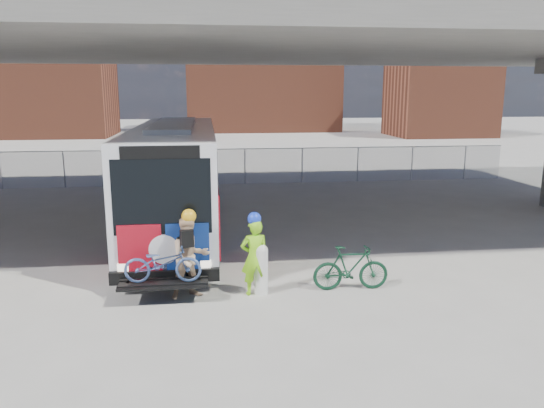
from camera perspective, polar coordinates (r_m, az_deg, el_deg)
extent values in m
plane|color=#9E9991|center=(15.88, -3.31, -5.21)|extent=(160.00, 160.00, 0.00)
cube|color=silver|center=(18.32, -10.27, 3.19)|extent=(2.55, 12.00, 3.20)
cube|color=black|center=(18.73, -10.26, 5.36)|extent=(2.61, 11.00, 1.28)
cube|color=black|center=(12.41, -11.75, 0.78)|extent=(2.24, 0.12, 1.76)
cube|color=black|center=(12.25, -11.95, 5.49)|extent=(1.78, 0.12, 0.30)
cube|color=black|center=(12.80, -11.42, -7.60)|extent=(2.55, 0.20, 0.30)
cube|color=#A10C1A|center=(12.69, -14.02, -4.82)|extent=(1.00, 0.08, 1.20)
cube|color=navy|center=(12.60, -9.03, -4.73)|extent=(1.00, 0.08, 1.20)
cylinder|color=silver|center=(12.61, -11.54, -4.80)|extent=(0.70, 0.06, 0.70)
cube|color=gray|center=(18.15, -10.46, 8.41)|extent=(1.28, 7.20, 0.14)
cube|color=black|center=(12.33, -11.59, -8.38)|extent=(2.00, 0.70, 0.06)
cylinder|color=black|center=(14.48, -15.54, -5.29)|extent=(0.30, 1.00, 1.00)
cylinder|color=black|center=(14.31, -6.33, -5.11)|extent=(0.30, 1.00, 1.00)
cylinder|color=black|center=(22.78, -12.49, 1.10)|extent=(0.30, 1.00, 1.00)
cylinder|color=black|center=(22.68, -6.67, 1.26)|extent=(0.30, 1.00, 1.00)
cube|color=#A10C1A|center=(14.87, -15.96, -1.67)|extent=(0.06, 2.60, 1.70)
cube|color=navy|center=(16.41, -15.13, -0.36)|extent=(0.06, 1.40, 1.70)
cube|color=#A10C1A|center=(14.68, -5.85, -1.43)|extent=(0.06, 2.60, 1.70)
cube|color=navy|center=(16.25, -5.98, -0.13)|extent=(0.06, 1.40, 1.70)
imported|color=#455F98|center=(12.18, -11.68, -6.25)|extent=(1.76, 0.71, 0.91)
cube|color=#605E59|center=(19.28, -4.40, 18.09)|extent=(40.00, 16.00, 1.50)
cube|color=#605E59|center=(19.38, -4.44, 20.44)|extent=(40.00, 0.60, 0.80)
cylinder|color=gray|center=(28.30, -21.46, 3.46)|extent=(0.06, 0.06, 1.80)
cylinder|color=gray|center=(27.57, -13.37, 3.76)|extent=(0.06, 0.06, 1.80)
cylinder|color=gray|center=(27.42, -5.02, 4.00)|extent=(0.06, 0.06, 1.80)
cylinder|color=gray|center=(27.85, 3.25, 4.15)|extent=(0.06, 0.06, 1.80)
cylinder|color=gray|center=(28.84, 11.12, 4.21)|extent=(0.06, 0.06, 1.80)
cylinder|color=gray|center=(30.32, 18.34, 4.20)|extent=(0.06, 0.06, 1.80)
plane|color=gray|center=(27.42, -5.02, 4.00)|extent=(30.00, 0.00, 30.00)
cube|color=gray|center=(27.31, -5.06, 5.91)|extent=(30.00, 0.05, 0.04)
cube|color=brown|center=(62.51, -23.39, 11.31)|extent=(14.00, 10.00, 10.00)
cube|color=brown|center=(67.52, -1.20, 13.10)|extent=(18.00, 12.00, 12.00)
cube|color=brown|center=(60.54, 17.58, 10.79)|extent=(10.00, 8.00, 8.00)
cylinder|color=brown|center=(72.15, 5.18, 18.15)|extent=(2.20, 2.20, 25.00)
cylinder|color=white|center=(12.56, -1.17, -7.36)|extent=(0.32, 0.32, 1.06)
sphere|color=white|center=(12.39, -1.18, -5.05)|extent=(0.32, 0.32, 0.32)
imported|color=#8DEB18|center=(12.42, -1.88, -5.75)|extent=(0.71, 0.51, 1.81)
sphere|color=blue|center=(12.17, -1.91, -1.59)|extent=(0.31, 0.31, 0.31)
imported|color=#DAB38B|center=(12.37, -8.80, -5.72)|extent=(1.13, 1.01, 1.92)
sphere|color=#EFAC19|center=(12.11, -8.94, -1.30)|extent=(0.33, 0.33, 0.33)
cube|color=black|center=(12.05, -9.15, -3.68)|extent=(0.32, 0.25, 0.40)
imported|color=#123923|center=(12.94, 8.47, -6.81)|extent=(1.85, 0.58, 1.10)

